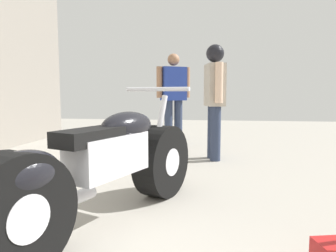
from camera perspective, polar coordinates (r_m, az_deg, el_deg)
name	(u,v)px	position (r m, az deg, el deg)	size (l,w,h in m)	color
ground_plane	(138,178)	(3.76, -5.50, -9.31)	(15.94, 15.94, 0.00)	#9E998E
motorcycle_maroon_cruiser	(105,169)	(2.38, -11.35, -7.68)	(1.09, 2.16, 1.04)	black
mechanic_in_blue	(173,93)	(6.22, 0.99, 5.96)	(0.66, 0.45, 1.75)	#2D3851
mechanic_with_helmet	(215,91)	(4.72, 8.38, 6.18)	(0.32, 0.67, 1.69)	#2D3851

